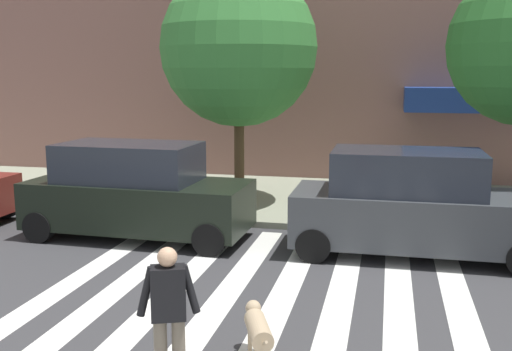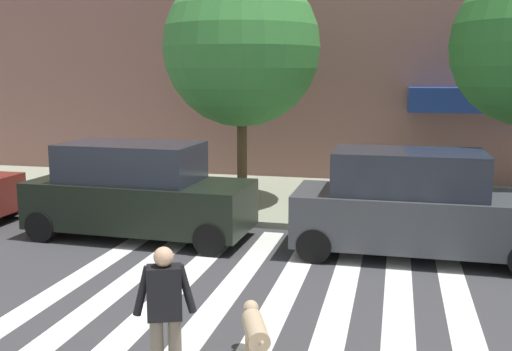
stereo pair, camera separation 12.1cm
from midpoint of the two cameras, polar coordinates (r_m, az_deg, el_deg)
The scene contains 8 objects.
ground_plane at distance 8.27m, azimuth -4.68°, elevation -15.20°, with size 160.00×160.00×0.00m, color #353538.
sidewalk_far at distance 16.26m, azimuth 4.42°, elevation -2.32°, with size 80.00×6.00×0.15m, color gray.
crosswalk_stripes at distance 8.21m, azimuth -3.11°, elevation -15.35°, with size 6.75×10.60×0.01m.
parked_car_behind_first at distance 12.82m, azimuth -11.83°, elevation -1.60°, with size 4.78×2.07×2.05m.
parked_car_third_in_line at distance 11.69m, azimuth 14.61°, elevation -2.81°, with size 4.66×1.94×2.06m.
street_tree_nearest at distance 15.31m, azimuth -1.92°, elevation 12.26°, with size 4.03×4.03×6.01m.
pedestrian_dog_walker at distance 6.73m, azimuth -8.99°, elevation -12.72°, with size 0.69×0.36×1.64m.
dog_on_leash at distance 7.37m, azimuth -0.31°, elevation -14.60°, with size 0.54×1.08×0.65m.
Camera 1 is at (2.23, -1.55, 3.50)m, focal length 41.26 mm.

